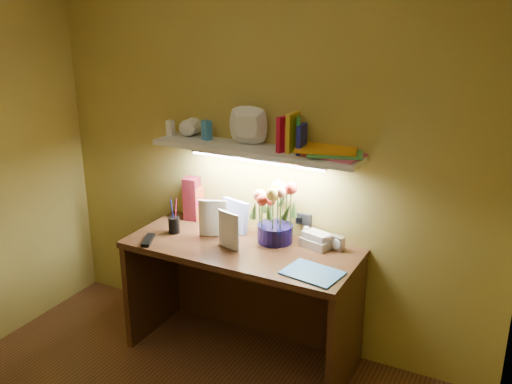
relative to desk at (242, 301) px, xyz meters
The scene contains 13 objects.
desk is the anchor object (origin of this frame).
flower_bouquet 0.60m from the desk, 45.63° to the left, with size 0.24×0.24×0.38m, color #0D0936, non-canonical shape.
telephone 0.62m from the desk, 26.54° to the left, with size 0.18×0.13×0.11m, color beige, non-canonical shape.
desk_clock 0.71m from the desk, 22.34° to the left, with size 0.08×0.04×0.08m, color #B8B7BC.
whisky_bottle 0.74m from the desk, 152.66° to the left, with size 0.08×0.08×0.28m, color #B13F1D, non-canonical shape.
whisky_box 0.75m from the desk, 155.03° to the left, with size 0.09×0.09×0.29m, color #571117.
pen_cup 0.66m from the desk, behind, with size 0.07×0.07×0.17m, color black.
art_card 0.53m from the desk, 128.27° to the left, with size 0.20×0.04×0.20m, color white, non-canonical shape.
tv_remote 0.69m from the desk, 159.23° to the right, with size 0.05×0.18×0.02m, color black.
blue_folder 0.65m from the desk, 15.18° to the right, with size 0.30×0.22×0.01m, color #3782CF.
desk_book_a 0.58m from the desk, behind, with size 0.18×0.02×0.24m, color silver.
desk_book_b 0.51m from the desk, 163.83° to the right, with size 0.17×0.02×0.23m, color white.
wall_shelf 0.98m from the desk, 82.28° to the left, with size 1.32×0.36×0.25m.
Camera 1 is at (1.51, -1.52, 2.16)m, focal length 40.00 mm.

